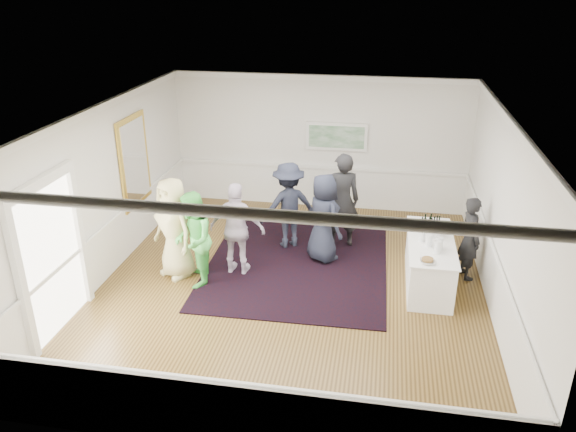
% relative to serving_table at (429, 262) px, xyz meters
% --- Properties ---
extents(floor, '(8.00, 8.00, 0.00)m').
position_rel_serving_table_xyz_m(floor, '(-2.47, -0.54, -0.44)').
color(floor, brown).
rests_on(floor, ground).
extents(ceiling, '(7.00, 8.00, 0.02)m').
position_rel_serving_table_xyz_m(ceiling, '(-2.47, -0.54, 2.76)').
color(ceiling, white).
rests_on(ceiling, wall_back).
extents(wall_left, '(0.02, 8.00, 3.20)m').
position_rel_serving_table_xyz_m(wall_left, '(-5.97, -0.54, 1.16)').
color(wall_left, white).
rests_on(wall_left, floor).
extents(wall_right, '(0.02, 8.00, 3.20)m').
position_rel_serving_table_xyz_m(wall_right, '(1.03, -0.54, 1.16)').
color(wall_right, white).
rests_on(wall_right, floor).
extents(wall_back, '(7.00, 0.02, 3.20)m').
position_rel_serving_table_xyz_m(wall_back, '(-2.47, 3.46, 1.16)').
color(wall_back, white).
rests_on(wall_back, floor).
extents(wall_front, '(7.00, 0.02, 3.20)m').
position_rel_serving_table_xyz_m(wall_front, '(-2.47, -4.54, 1.16)').
color(wall_front, white).
rests_on(wall_front, floor).
extents(wainscoting, '(7.00, 8.00, 1.00)m').
position_rel_serving_table_xyz_m(wainscoting, '(-2.47, -0.54, 0.06)').
color(wainscoting, white).
rests_on(wainscoting, floor).
extents(mirror, '(0.05, 1.25, 1.85)m').
position_rel_serving_table_xyz_m(mirror, '(-5.92, 0.76, 1.36)').
color(mirror, gold).
rests_on(mirror, wall_left).
extents(doorway, '(0.10, 1.78, 2.56)m').
position_rel_serving_table_xyz_m(doorway, '(-5.91, -2.44, 0.98)').
color(doorway, white).
rests_on(doorway, wall_left).
extents(landscape_painting, '(1.44, 0.06, 0.66)m').
position_rel_serving_table_xyz_m(landscape_painting, '(-2.07, 3.41, 1.34)').
color(landscape_painting, white).
rests_on(landscape_painting, wall_back).
extents(area_rug, '(3.56, 4.62, 0.02)m').
position_rel_serving_table_xyz_m(area_rug, '(-2.49, 0.53, -0.43)').
color(area_rug, black).
rests_on(area_rug, floor).
extents(serving_table, '(0.82, 2.16, 0.87)m').
position_rel_serving_table_xyz_m(serving_table, '(0.00, 0.00, 0.00)').
color(serving_table, white).
rests_on(serving_table, floor).
extents(bartender, '(0.52, 0.66, 1.60)m').
position_rel_serving_table_xyz_m(bartender, '(0.73, 0.39, 0.36)').
color(bartender, black).
rests_on(bartender, floor).
extents(guest_tan, '(1.13, 1.03, 1.94)m').
position_rel_serving_table_xyz_m(guest_tan, '(-4.69, -0.48, 0.53)').
color(guest_tan, '#CAC07E').
rests_on(guest_tan, floor).
extents(guest_green, '(0.89, 1.02, 1.78)m').
position_rel_serving_table_xyz_m(guest_green, '(-4.23, -0.75, 0.45)').
color(guest_green, '#52CE53').
rests_on(guest_green, floor).
extents(guest_lilac, '(1.08, 0.49, 1.81)m').
position_rel_serving_table_xyz_m(guest_lilac, '(-3.55, -0.20, 0.47)').
color(guest_lilac, silver).
rests_on(guest_lilac, floor).
extents(guest_dark_a, '(1.36, 1.17, 1.83)m').
position_rel_serving_table_xyz_m(guest_dark_a, '(-2.81, 1.11, 0.47)').
color(guest_dark_a, '#1B1F2E').
rests_on(guest_dark_a, floor).
extents(guest_dark_b, '(0.83, 0.64, 2.02)m').
position_rel_serving_table_xyz_m(guest_dark_b, '(-1.74, 1.32, 0.57)').
color(guest_dark_b, black).
rests_on(guest_dark_b, floor).
extents(guest_navy, '(1.02, 1.03, 1.80)m').
position_rel_serving_table_xyz_m(guest_navy, '(-2.03, 0.62, 0.46)').
color(guest_navy, '#1B1F2E').
rests_on(guest_navy, floor).
extents(wine_bottles, '(0.39, 0.28, 0.31)m').
position_rel_serving_table_xyz_m(wine_bottles, '(0.00, 0.46, 0.59)').
color(wine_bottles, black).
rests_on(wine_bottles, serving_table).
extents(juice_pitchers, '(0.40, 0.56, 0.24)m').
position_rel_serving_table_xyz_m(juice_pitchers, '(-0.02, -0.27, 0.55)').
color(juice_pitchers, '#62B540').
rests_on(juice_pitchers, serving_table).
extents(ice_bucket, '(0.26, 0.26, 0.24)m').
position_rel_serving_table_xyz_m(ice_bucket, '(0.07, 0.20, 0.55)').
color(ice_bucket, silver).
rests_on(ice_bucket, serving_table).
extents(nut_bowl, '(0.26, 0.26, 0.08)m').
position_rel_serving_table_xyz_m(nut_bowl, '(-0.12, -0.87, 0.47)').
color(nut_bowl, white).
rests_on(nut_bowl, serving_table).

